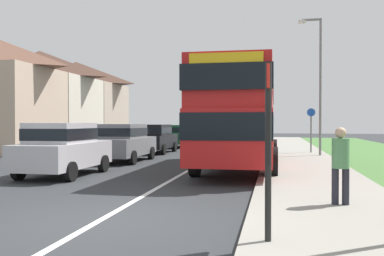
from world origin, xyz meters
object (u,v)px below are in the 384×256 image
(double_decker_bus, at_px, (240,112))
(street_lamp_mid, at_px, (318,77))
(parked_car_silver, at_px, (63,147))
(bus_stop_sign, at_px, (268,139))
(pedestrian_at_stop, at_px, (341,162))
(cycle_route_sign, at_px, (311,128))
(parked_car_dark_green, at_px, (175,135))
(parked_car_grey, at_px, (123,141))
(parked_car_black, at_px, (153,137))

(double_decker_bus, bearing_deg, street_lamp_mid, 58.49)
(parked_car_silver, height_order, bus_stop_sign, bus_stop_sign)
(double_decker_bus, relative_size, pedestrian_at_stop, 5.95)
(parked_car_silver, bearing_deg, double_decker_bus, 31.99)
(bus_stop_sign, xyz_separation_m, cycle_route_sign, (2.04, 17.79, -0.11))
(double_decker_bus, xyz_separation_m, parked_car_silver, (-5.52, -3.45, -1.19))
(pedestrian_at_stop, relative_size, cycle_route_sign, 0.66)
(parked_car_dark_green, xyz_separation_m, street_lamp_mid, (8.93, -6.90, 3.13))
(pedestrian_at_stop, bearing_deg, parked_car_grey, 131.39)
(double_decker_bus, height_order, pedestrian_at_stop, double_decker_bus)
(parked_car_black, distance_m, bus_stop_sign, 18.51)
(double_decker_bus, distance_m, parked_car_grey, 5.76)
(bus_stop_sign, bearing_deg, cycle_route_sign, 83.46)
(parked_car_black, distance_m, street_lamp_mid, 9.54)
(parked_car_silver, distance_m, parked_car_dark_green, 15.91)
(parked_car_grey, bearing_deg, parked_car_silver, -91.67)
(pedestrian_at_stop, relative_size, bus_stop_sign, 0.64)
(bus_stop_sign, distance_m, cycle_route_sign, 17.91)
(pedestrian_at_stop, bearing_deg, parked_car_dark_green, 112.26)
(parked_car_silver, relative_size, street_lamp_mid, 0.57)
(parked_car_dark_green, height_order, pedestrian_at_stop, pedestrian_at_stop)
(parked_car_black, xyz_separation_m, pedestrian_at_stop, (8.09, -14.35, 0.08))
(parked_car_silver, distance_m, parked_car_grey, 5.13)
(bus_stop_sign, relative_size, cycle_route_sign, 1.03)
(parked_car_grey, relative_size, parked_car_dark_green, 1.03)
(bus_stop_sign, height_order, cycle_route_sign, bus_stop_sign)
(parked_car_grey, bearing_deg, street_lamp_mid, 23.85)
(parked_car_grey, height_order, pedestrian_at_stop, parked_car_grey)
(street_lamp_mid, bearing_deg, parked_car_black, 170.87)
(double_decker_bus, bearing_deg, parked_car_black, 128.18)
(parked_car_black, relative_size, bus_stop_sign, 1.59)
(parked_car_dark_green, xyz_separation_m, cycle_route_sign, (8.76, -4.92, 0.56))
(double_decker_bus, bearing_deg, cycle_route_sign, 66.73)
(cycle_route_sign, relative_size, street_lamp_mid, 0.36)
(parked_car_silver, xyz_separation_m, cycle_route_sign, (8.77, 11.00, 0.48))
(pedestrian_at_stop, distance_m, street_lamp_mid, 13.29)
(parked_car_silver, height_order, parked_car_black, parked_car_silver)
(double_decker_bus, height_order, parked_car_grey, double_decker_bus)
(bus_stop_sign, height_order, street_lamp_mid, street_lamp_mid)
(parked_car_grey, relative_size, street_lamp_mid, 0.62)
(parked_car_black, height_order, street_lamp_mid, street_lamp_mid)
(parked_car_grey, relative_size, pedestrian_at_stop, 2.58)
(parked_car_dark_green, bearing_deg, parked_car_silver, -90.01)
(bus_stop_sign, bearing_deg, parked_car_black, 111.25)
(parked_car_grey, distance_m, street_lamp_mid, 10.08)
(parked_car_black, bearing_deg, pedestrian_at_stop, -60.58)
(parked_car_dark_green, relative_size, cycle_route_sign, 1.65)
(parked_car_grey, xyz_separation_m, parked_car_black, (-0.13, 5.31, -0.03))
(double_decker_bus, relative_size, bus_stop_sign, 3.82)
(double_decker_bus, relative_size, street_lamp_mid, 1.44)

